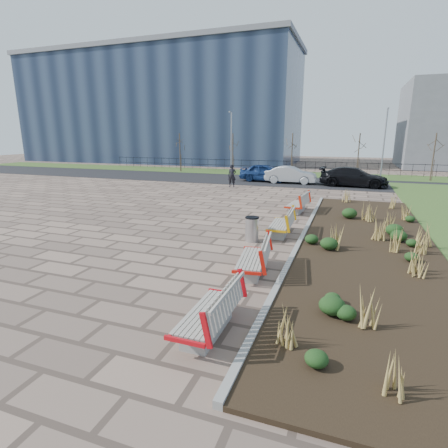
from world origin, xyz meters
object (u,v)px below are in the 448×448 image
(car_silver, at_px, (291,175))
(lamp_east, at_px, (384,145))
(car_black, at_px, (353,177))
(bench_c, at_px, (280,223))
(pedestrian, at_px, (232,176))
(bench_a, at_px, (207,310))
(bench_b, at_px, (252,257))
(lamp_west, at_px, (231,144))
(car_blue, at_px, (266,173))
(litter_bin, at_px, (252,229))
(bench_d, at_px, (297,203))

(car_silver, distance_m, lamp_east, 9.07)
(car_black, bearing_deg, bench_c, 173.75)
(car_silver, bearing_deg, pedestrian, 130.46)
(bench_a, bearing_deg, bench_b, 90.23)
(pedestrian, relative_size, car_black, 0.34)
(bench_a, distance_m, lamp_west, 29.66)
(bench_b, xyz_separation_m, car_black, (2.71, 19.51, 0.25))
(bench_b, height_order, car_blue, car_blue)
(bench_a, height_order, bench_b, same)
(bench_c, bearing_deg, bench_b, -92.02)
(bench_b, relative_size, bench_c, 1.00)
(pedestrian, relative_size, lamp_west, 0.28)
(litter_bin, bearing_deg, bench_c, 55.51)
(car_silver, relative_size, lamp_west, 0.69)
(car_blue, bearing_deg, pedestrian, 160.22)
(bench_b, xyz_separation_m, lamp_west, (-9.00, 24.82, 2.54))
(bench_d, bearing_deg, pedestrian, 134.38)
(bench_c, distance_m, car_silver, 15.63)
(bench_a, height_order, car_blue, car_blue)
(bench_c, distance_m, lamp_east, 21.32)
(lamp_east, bearing_deg, bench_d, -107.26)
(car_silver, height_order, car_black, car_black)
(bench_b, distance_m, bench_d, 8.72)
(car_black, bearing_deg, litter_bin, 171.68)
(bench_b, height_order, car_black, car_black)
(car_blue, bearing_deg, car_silver, -97.74)
(bench_c, bearing_deg, car_blue, 103.24)
(bench_b, height_order, pedestrian, pedestrian)
(pedestrian, distance_m, lamp_east, 14.17)
(car_silver, distance_m, car_black, 4.85)
(pedestrian, distance_m, car_black, 9.35)
(litter_bin, bearing_deg, car_black, 77.86)
(pedestrian, xyz_separation_m, lamp_west, (-2.98, 8.63, 2.19))
(litter_bin, relative_size, pedestrian, 0.53)
(bench_b, height_order, lamp_west, lamp_west)
(bench_a, distance_m, litter_bin, 6.42)
(bench_d, bearing_deg, bench_c, -84.52)
(pedestrian, distance_m, lamp_west, 9.38)
(pedestrian, bearing_deg, bench_d, -67.40)
(bench_a, relative_size, car_black, 0.42)
(bench_c, height_order, lamp_west, lamp_west)
(bench_c, xyz_separation_m, bench_d, (0.00, 4.47, 0.00))
(car_black, bearing_deg, bench_d, 169.71)
(bench_b, relative_size, litter_bin, 2.30)
(litter_bin, relative_size, car_blue, 0.21)
(bench_b, height_order, litter_bin, bench_b)
(bench_c, distance_m, lamp_west, 22.59)
(pedestrian, distance_m, car_silver, 5.26)
(bench_b, distance_m, pedestrian, 17.28)
(bench_d, relative_size, lamp_east, 0.35)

